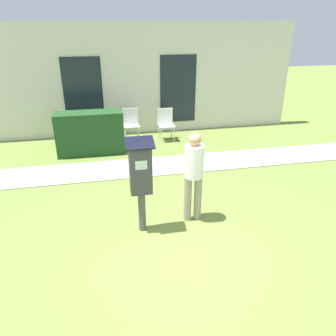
% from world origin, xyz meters
% --- Properties ---
extents(ground_plane, '(40.00, 40.00, 0.00)m').
position_xyz_m(ground_plane, '(0.00, 0.00, 0.00)').
color(ground_plane, olive).
extents(sidewalk, '(12.00, 1.10, 0.02)m').
position_xyz_m(sidewalk, '(0.00, 3.29, 0.01)').
color(sidewalk, '#A3A099').
rests_on(sidewalk, ground).
extents(building_facade, '(10.00, 0.26, 3.20)m').
position_xyz_m(building_facade, '(0.00, 6.08, 1.60)').
color(building_facade, silver).
rests_on(building_facade, ground).
extents(parking_meter, '(0.44, 0.31, 1.59)m').
position_xyz_m(parking_meter, '(-0.43, 0.78, 1.02)').
color(parking_meter, '#4C4C4C').
rests_on(parking_meter, ground).
extents(person_standing, '(0.32, 0.32, 1.58)m').
position_xyz_m(person_standing, '(0.46, 0.92, 0.93)').
color(person_standing, gray).
rests_on(person_standing, ground).
extents(outdoor_chair_left, '(0.44, 0.44, 0.90)m').
position_xyz_m(outdoor_chair_left, '(-1.12, 5.45, 0.53)').
color(outdoor_chair_left, white).
rests_on(outdoor_chair_left, ground).
extents(outdoor_chair_middle, '(0.44, 0.44, 0.90)m').
position_xyz_m(outdoor_chair_middle, '(-0.13, 5.40, 0.53)').
color(outdoor_chair_middle, white).
rests_on(outdoor_chair_middle, ground).
extents(outdoor_chair_right, '(0.44, 0.44, 0.90)m').
position_xyz_m(outdoor_chair_right, '(0.87, 5.21, 0.53)').
color(outdoor_chair_right, white).
rests_on(outdoor_chair_right, ground).
extents(hedge_row, '(1.70, 0.60, 1.10)m').
position_xyz_m(hedge_row, '(-1.27, 4.51, 0.55)').
color(hedge_row, '#1E471E').
rests_on(hedge_row, ground).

